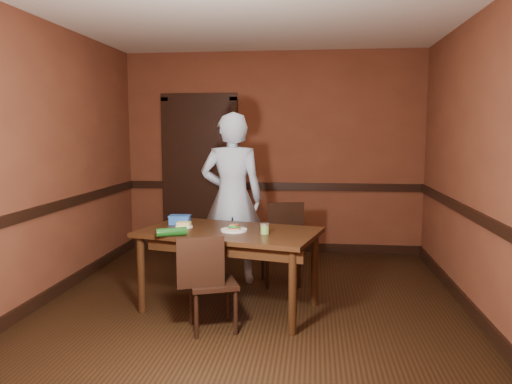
% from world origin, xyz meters
% --- Properties ---
extents(floor, '(4.00, 4.50, 0.01)m').
position_xyz_m(floor, '(0.00, 0.00, 0.00)').
color(floor, black).
rests_on(floor, ground).
extents(ceiling, '(4.00, 4.50, 0.01)m').
position_xyz_m(ceiling, '(0.00, 0.00, 2.70)').
color(ceiling, silver).
rests_on(ceiling, ground).
extents(wall_back, '(4.00, 0.02, 2.70)m').
position_xyz_m(wall_back, '(0.00, 2.25, 1.35)').
color(wall_back, brown).
rests_on(wall_back, ground).
extents(wall_front, '(4.00, 0.02, 2.70)m').
position_xyz_m(wall_front, '(0.00, -2.25, 1.35)').
color(wall_front, brown).
rests_on(wall_front, ground).
extents(wall_left, '(0.02, 4.50, 2.70)m').
position_xyz_m(wall_left, '(-2.00, 0.00, 1.35)').
color(wall_left, brown).
rests_on(wall_left, ground).
extents(wall_right, '(0.02, 4.50, 2.70)m').
position_xyz_m(wall_right, '(2.00, 0.00, 1.35)').
color(wall_right, brown).
rests_on(wall_right, ground).
extents(dado_back, '(4.00, 0.03, 0.10)m').
position_xyz_m(dado_back, '(0.00, 2.23, 0.90)').
color(dado_back, black).
rests_on(dado_back, ground).
extents(dado_left, '(0.03, 4.50, 0.10)m').
position_xyz_m(dado_left, '(-1.99, 0.00, 0.90)').
color(dado_left, black).
rests_on(dado_left, ground).
extents(dado_right, '(0.03, 4.50, 0.10)m').
position_xyz_m(dado_right, '(1.99, 0.00, 0.90)').
color(dado_right, black).
rests_on(dado_right, ground).
extents(baseboard_back, '(4.00, 0.03, 0.12)m').
position_xyz_m(baseboard_back, '(0.00, 2.23, 0.06)').
color(baseboard_back, black).
rests_on(baseboard_back, ground).
extents(baseboard_left, '(0.03, 4.50, 0.12)m').
position_xyz_m(baseboard_left, '(-1.99, 0.00, 0.06)').
color(baseboard_left, black).
rests_on(baseboard_left, ground).
extents(baseboard_right, '(0.03, 4.50, 0.12)m').
position_xyz_m(baseboard_right, '(1.99, 0.00, 0.06)').
color(baseboard_right, black).
rests_on(baseboard_right, ground).
extents(door, '(1.05, 0.07, 2.20)m').
position_xyz_m(door, '(-1.00, 2.22, 1.09)').
color(door, black).
rests_on(door, ground).
extents(dining_table, '(1.76, 1.25, 0.74)m').
position_xyz_m(dining_table, '(-0.20, -0.05, 0.37)').
color(dining_table, black).
rests_on(dining_table, floor).
extents(chair_far, '(0.49, 0.49, 0.86)m').
position_xyz_m(chair_far, '(0.22, 0.78, 0.43)').
color(chair_far, black).
rests_on(chair_far, floor).
extents(chair_near, '(0.49, 0.49, 0.82)m').
position_xyz_m(chair_near, '(-0.26, -0.55, 0.41)').
color(chair_near, black).
rests_on(chair_near, floor).
extents(person, '(0.71, 0.50, 1.84)m').
position_xyz_m(person, '(-0.31, 0.80, 0.92)').
color(person, '#AEC6DF').
rests_on(person, floor).
extents(sandwich_plate, '(0.24, 0.24, 0.06)m').
position_xyz_m(sandwich_plate, '(-0.15, -0.09, 0.76)').
color(sandwich_plate, white).
rests_on(sandwich_plate, dining_table).
extents(sauce_jar, '(0.08, 0.08, 0.09)m').
position_xyz_m(sauce_jar, '(0.14, -0.18, 0.79)').
color(sauce_jar, '#6A9843').
rests_on(sauce_jar, dining_table).
extents(cheese_saucer, '(0.17, 0.17, 0.05)m').
position_xyz_m(cheese_saucer, '(-0.65, 0.03, 0.77)').
color(cheese_saucer, white).
rests_on(cheese_saucer, dining_table).
extents(food_tub, '(0.21, 0.15, 0.09)m').
position_xyz_m(food_tub, '(-0.73, 0.19, 0.79)').
color(food_tub, blue).
rests_on(food_tub, dining_table).
extents(wrapped_veg, '(0.27, 0.18, 0.07)m').
position_xyz_m(wrapped_veg, '(-0.65, -0.37, 0.78)').
color(wrapped_veg, '#124211').
rests_on(wrapped_veg, dining_table).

